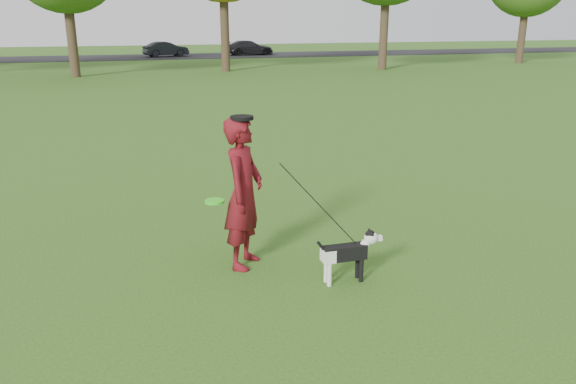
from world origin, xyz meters
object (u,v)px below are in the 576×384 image
object	(u,v)px
dog	(349,251)
car_right	(249,48)
car_mid	(166,49)
man	(244,193)

from	to	relation	value
dog	car_right	distance (m)	41.00
car_mid	car_right	distance (m)	6.61
dog	car_right	size ratio (longest dim) A/B	0.21
car_mid	car_right	bearing A→B (deg)	-105.61
man	car_right	bearing A→B (deg)	18.84
man	car_mid	size ratio (longest dim) A/B	0.54
car_mid	man	bearing A→B (deg)	161.30
car_mid	car_right	xyz separation A→B (m)	(6.61, 0.00, 0.01)
dog	car_right	world-z (taller)	car_right
car_right	car_mid	bearing A→B (deg)	86.26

